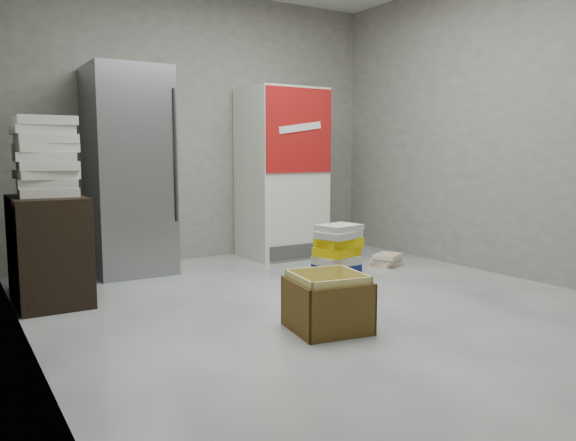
# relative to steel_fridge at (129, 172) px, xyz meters

# --- Properties ---
(ground) EXTENTS (5.00, 5.00, 0.00)m
(ground) POSITION_rel_steel_fridge_xyz_m (0.90, -2.13, -0.95)
(ground) COLOR silver
(ground) RESTS_ON ground
(room_shell) EXTENTS (4.04, 5.04, 2.82)m
(room_shell) POSITION_rel_steel_fridge_xyz_m (0.90, -2.13, 0.85)
(room_shell) COLOR gray
(room_shell) RESTS_ON ground
(steel_fridge) EXTENTS (0.70, 0.72, 1.90)m
(steel_fridge) POSITION_rel_steel_fridge_xyz_m (0.00, 0.00, 0.00)
(steel_fridge) COLOR gray
(steel_fridge) RESTS_ON ground
(coke_cooler) EXTENTS (0.80, 0.73, 1.80)m
(coke_cooler) POSITION_rel_steel_fridge_xyz_m (1.65, -0.01, -0.05)
(coke_cooler) COLOR silver
(coke_cooler) RESTS_ON ground
(wood_shelf) EXTENTS (0.50, 0.80, 0.80)m
(wood_shelf) POSITION_rel_steel_fridge_xyz_m (-0.83, -0.73, -0.55)
(wood_shelf) COLOR black
(wood_shelf) RESTS_ON ground
(supply_box_stack) EXTENTS (0.44, 0.45, 0.58)m
(supply_box_stack) POSITION_rel_steel_fridge_xyz_m (-0.82, -0.73, 0.14)
(supply_box_stack) COLOR silver
(supply_box_stack) RESTS_ON wood_shelf
(phonebook_stack_main) EXTENTS (0.39, 0.34, 0.57)m
(phonebook_stack_main) POSITION_rel_steel_fridge_xyz_m (1.12, -1.73, -0.67)
(phonebook_stack_main) COLOR tan
(phonebook_stack_main) RESTS_ON ground
(phonebook_stack_side) EXTENTS (0.35, 0.35, 0.13)m
(phonebook_stack_side) POSITION_rel_steel_fridge_xyz_m (2.25, -1.04, -0.89)
(phonebook_stack_side) COLOR beige
(phonebook_stack_side) RESTS_ON ground
(cardboard_box) EXTENTS (0.52, 0.52, 0.37)m
(cardboard_box) POSITION_rel_steel_fridge_xyz_m (0.55, -2.39, -0.80)
(cardboard_box) COLOR yellow
(cardboard_box) RESTS_ON ground
(bucket_lid) EXTENTS (0.37, 0.37, 0.09)m
(bucket_lid) POSITION_rel_steel_fridge_xyz_m (1.22, -1.52, -0.91)
(bucket_lid) COLOR gold
(bucket_lid) RESTS_ON ground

